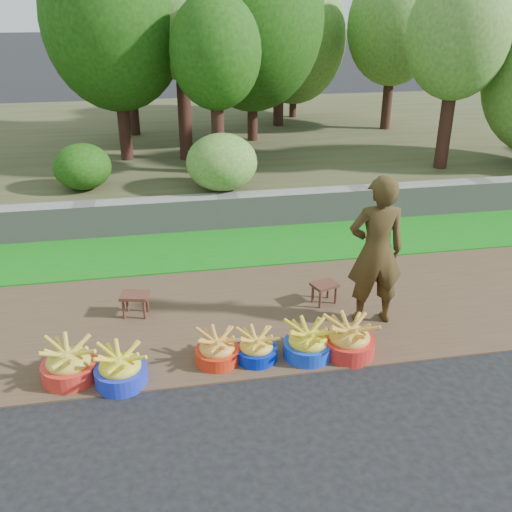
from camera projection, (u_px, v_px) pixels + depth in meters
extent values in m
plane|color=black|center=(283.00, 377.00, 5.71)|extent=(120.00, 120.00, 0.00)
cube|color=brown|center=(260.00, 314.00, 6.82)|extent=(80.00, 2.50, 0.02)
cube|color=#147914|center=(235.00, 247.00, 8.60)|extent=(80.00, 1.50, 0.04)
cube|color=gray|center=(227.00, 212.00, 9.26)|extent=(80.00, 0.35, 0.55)
cube|color=#484929|center=(200.00, 143.00, 13.65)|extent=(80.00, 10.00, 0.50)
cylinder|color=#321A13|center=(279.00, 86.00, 13.86)|extent=(0.25, 0.25, 1.93)
ellipsoid|color=#1E4E0F|center=(280.00, 24.00, 13.27)|extent=(1.45, 1.45, 1.81)
cylinder|color=#321A13|center=(388.00, 93.00, 13.57)|extent=(0.23, 0.23, 1.70)
ellipsoid|color=#568730|center=(394.00, 25.00, 12.94)|extent=(2.13, 2.13, 2.66)
cylinder|color=#321A13|center=(252.00, 103.00, 12.50)|extent=(0.22, 0.22, 1.62)
ellipsoid|color=#1E4E0F|center=(252.00, 20.00, 11.78)|extent=(2.98, 2.98, 3.73)
cylinder|color=#321A13|center=(184.00, 108.00, 10.96)|extent=(0.26, 0.26, 1.99)
ellipsoid|color=#568730|center=(180.00, 27.00, 10.36)|extent=(1.49, 1.49, 1.87)
cylinder|color=#321A13|center=(446.00, 119.00, 10.42)|extent=(0.24, 0.24, 1.82)
ellipsoid|color=#568730|center=(458.00, 35.00, 9.82)|extent=(1.77, 1.77, 2.21)
cylinder|color=#321A13|center=(123.00, 113.00, 10.97)|extent=(0.24, 0.24, 1.80)
ellipsoid|color=#1E4E0F|center=(114.00, 19.00, 10.27)|extent=(2.63, 2.63, 3.28)
cylinder|color=#321A13|center=(293.00, 94.00, 15.00)|extent=(0.19, 0.19, 1.20)
ellipsoid|color=#568730|center=(295.00, 38.00, 14.42)|extent=(2.60, 2.60, 3.25)
cylinder|color=#321A13|center=(132.00, 93.00, 12.94)|extent=(0.25, 0.25, 1.91)
ellipsoid|color=#568730|center=(125.00, 16.00, 12.27)|extent=(2.18, 2.18, 2.73)
cylinder|color=#321A13|center=(218.00, 128.00, 10.15)|extent=(0.23, 0.23, 1.64)
ellipsoid|color=#1E4E0F|center=(216.00, 52.00, 9.61)|extent=(1.56, 1.56, 1.95)
ellipsoid|color=#568730|center=(222.00, 162.00, 9.38)|extent=(1.18, 1.18, 0.94)
ellipsoid|color=#1E4E0F|center=(82.00, 167.00, 9.46)|extent=(0.95, 0.95, 0.76)
cylinder|color=red|center=(70.00, 371.00, 5.64)|extent=(0.55, 0.55, 0.20)
ellipsoid|color=gold|center=(68.00, 358.00, 5.57)|extent=(0.48, 0.48, 0.31)
cylinder|color=#1D2FD2|center=(121.00, 375.00, 5.58)|extent=(0.51, 0.51, 0.18)
ellipsoid|color=yellow|center=(120.00, 363.00, 5.52)|extent=(0.45, 0.45, 0.29)
cylinder|color=red|center=(217.00, 356.00, 5.90)|extent=(0.46, 0.46, 0.17)
ellipsoid|color=#F59E3B|center=(217.00, 345.00, 5.84)|extent=(0.41, 0.41, 0.27)
cylinder|color=#0321B4|center=(256.00, 354.00, 5.94)|extent=(0.44, 0.44, 0.16)
ellipsoid|color=yellow|center=(256.00, 344.00, 5.89)|extent=(0.39, 0.39, 0.25)
cylinder|color=blue|center=(308.00, 349.00, 5.99)|extent=(0.51, 0.51, 0.18)
ellipsoid|color=gold|center=(308.00, 338.00, 5.93)|extent=(0.45, 0.45, 0.29)
cylinder|color=red|center=(348.00, 346.00, 6.03)|extent=(0.55, 0.55, 0.20)
ellipsoid|color=gold|center=(349.00, 334.00, 5.96)|extent=(0.48, 0.48, 0.31)
cube|color=#512C1F|center=(135.00, 295.00, 6.67)|extent=(0.36, 0.30, 0.04)
cylinder|color=#512C1F|center=(124.00, 309.00, 6.65)|extent=(0.03, 0.03, 0.24)
cylinder|color=#512C1F|center=(144.00, 310.00, 6.65)|extent=(0.03, 0.03, 0.24)
cylinder|color=#512C1F|center=(127.00, 302.00, 6.80)|extent=(0.03, 0.03, 0.24)
cylinder|color=#512C1F|center=(147.00, 302.00, 6.80)|extent=(0.03, 0.03, 0.24)
cube|color=#512C1F|center=(325.00, 285.00, 6.94)|extent=(0.36, 0.31, 0.04)
cylinder|color=#512C1F|center=(320.00, 299.00, 6.88)|extent=(0.03, 0.03, 0.23)
cylinder|color=#512C1F|center=(336.00, 295.00, 6.98)|extent=(0.03, 0.03, 0.23)
cylinder|color=#512C1F|center=(313.00, 294.00, 7.01)|extent=(0.03, 0.03, 0.23)
cylinder|color=#512C1F|center=(328.00, 290.00, 7.11)|extent=(0.03, 0.03, 0.23)
imported|color=black|center=(376.00, 251.00, 6.32)|extent=(0.67, 0.47, 1.75)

